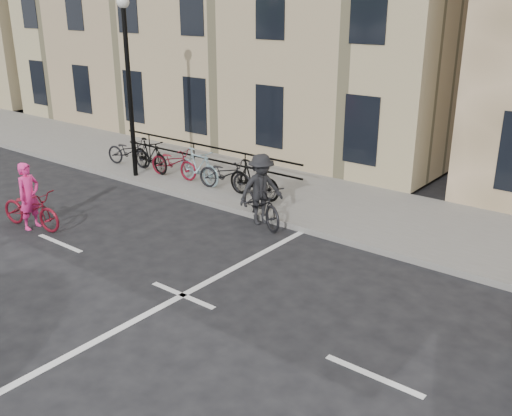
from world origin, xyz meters
The scene contains 8 objects.
ground centered at (0.00, 0.00, 0.00)m, with size 120.00×120.00×0.00m, color black.
sidewalk centered at (-4.00, 6.00, 0.07)m, with size 46.00×4.00×0.15m, color slate.
building_west centered at (-9.00, 13.00, 5.15)m, with size 20.00×10.00×10.00m, color tan.
building_far centered at (-26.00, 13.00, 4.65)m, with size 12.00×10.00×9.00m, color tan.
lamp_post centered at (-6.50, 4.40, 3.49)m, with size 0.36×0.36×5.28m.
parked_bikes centered at (-4.92, 5.04, 0.65)m, with size 7.25×1.23×1.05m.
cyclist_pink centered at (-5.37, 0.17, 0.57)m, with size 1.94×0.96×1.65m.
cyclist_dark centered at (-1.15, 3.90, 0.70)m, with size 2.11×1.52×1.79m.
Camera 1 is at (7.04, -6.66, 5.23)m, focal length 40.00 mm.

